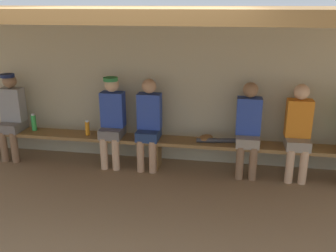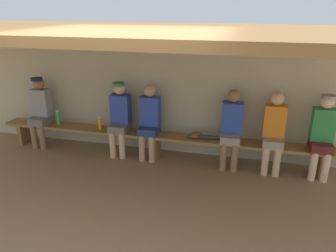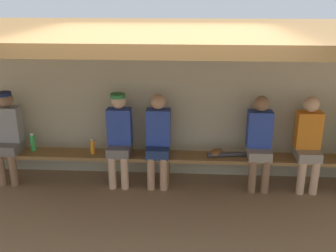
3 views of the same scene
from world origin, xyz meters
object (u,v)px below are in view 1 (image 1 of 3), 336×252
object	(u,v)px
baseball_glove_tan	(206,138)
baseball_bat	(224,140)
bench	(157,143)
player_middle	(149,121)
water_bottle_orange	(34,122)
water_bottle_blue	(87,128)
player_in_red	(248,126)
player_with_sunglasses	(298,129)
player_rightmost	(12,112)
player_in_blue	(112,118)

from	to	relation	value
baseball_glove_tan	baseball_bat	world-z (taller)	baseball_glove_tan
bench	player_middle	distance (m)	0.36
water_bottle_orange	baseball_glove_tan	world-z (taller)	water_bottle_orange
bench	baseball_glove_tan	xyz separation A→B (m)	(0.71, 0.03, 0.12)
water_bottle_blue	water_bottle_orange	xyz separation A→B (m)	(-0.90, 0.07, 0.02)
bench	player_in_red	bearing A→B (deg)	0.14
baseball_glove_tan	baseball_bat	bearing A→B (deg)	-56.32
player_middle	baseball_bat	xyz separation A→B (m)	(1.09, -0.00, -0.24)
player_with_sunglasses	player_in_red	world-z (taller)	same
player_middle	baseball_glove_tan	size ratio (longest dim) A/B	5.56
water_bottle_orange	water_bottle_blue	bearing A→B (deg)	-4.33
player_in_red	water_bottle_blue	xyz separation A→B (m)	(-2.36, -0.02, -0.16)
player_in_red	water_bottle_orange	xyz separation A→B (m)	(-3.27, 0.05, -0.14)
player_rightmost	baseball_glove_tan	world-z (taller)	player_rightmost
bench	player_in_blue	world-z (taller)	player_in_blue
player_with_sunglasses	baseball_bat	world-z (taller)	player_with_sunglasses
player_middle	player_rightmost	bearing A→B (deg)	179.99
player_rightmost	baseball_bat	distance (m)	3.28
player_in_blue	player_in_red	xyz separation A→B (m)	(1.98, -0.00, -0.02)
player_in_red	water_bottle_orange	world-z (taller)	player_in_red
player_middle	player_in_red	distance (m)	1.42
player_with_sunglasses	baseball_bat	distance (m)	1.03
player_middle	player_rightmost	distance (m)	2.17
bench	baseball_bat	size ratio (longest dim) A/B	7.73
player_in_blue	player_rightmost	distance (m)	1.62
baseball_glove_tan	water_bottle_orange	bearing A→B (deg)	129.22
player_rightmost	baseball_glove_tan	xyz separation A→B (m)	(3.01, 0.02, -0.24)
player_middle	water_bottle_blue	world-z (taller)	player_middle
player_middle	player_in_blue	distance (m)	0.55
player_in_red	player_with_sunglasses	bearing A→B (deg)	0.00
player_with_sunglasses	player_in_blue	bearing A→B (deg)	179.99
player_in_red	baseball_glove_tan	size ratio (longest dim) A/B	5.56
player_middle	baseball_bat	bearing A→B (deg)	-0.16
water_bottle_blue	baseball_glove_tan	bearing A→B (deg)	1.53
water_bottle_orange	baseball_bat	xyz separation A→B (m)	(2.94, -0.05, -0.09)
water_bottle_orange	baseball_bat	world-z (taller)	water_bottle_orange
player_in_blue	baseball_bat	size ratio (longest dim) A/B	1.73
player_in_blue	player_rightmost	xyz separation A→B (m)	(-1.62, 0.00, 0.00)
player_rightmost	bench	bearing A→B (deg)	-0.09
bench	player_rightmost	distance (m)	2.32
player_middle	player_in_blue	bearing A→B (deg)	179.95
baseball_bat	player_middle	bearing A→B (deg)	171.70
player_middle	player_in_blue	world-z (taller)	player_in_blue
water_bottle_blue	player_with_sunglasses	bearing A→B (deg)	0.44
player_middle	player_with_sunglasses	xyz separation A→B (m)	(2.09, 0.00, 0.00)
bench	water_bottle_blue	world-z (taller)	water_bottle_blue
player_rightmost	player_in_red	bearing A→B (deg)	-0.01
bench	water_bottle_blue	distance (m)	1.08
player_middle	water_bottle_orange	bearing A→B (deg)	178.60
player_in_blue	bench	bearing A→B (deg)	-0.30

